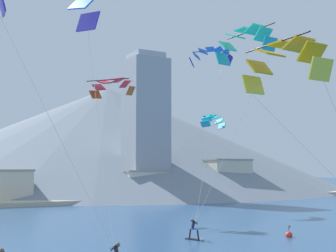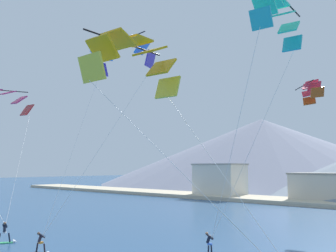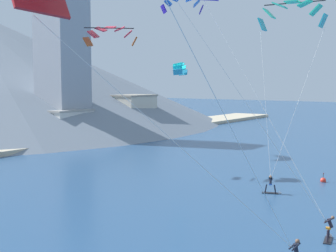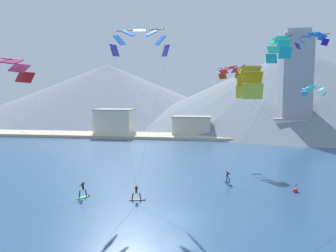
{
  "view_description": "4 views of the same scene",
  "coord_description": "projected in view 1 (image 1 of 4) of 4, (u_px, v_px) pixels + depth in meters",
  "views": [
    {
      "loc": [
        -14.35,
        -19.33,
        5.48
      ],
      "look_at": [
        1.9,
        11.07,
        8.61
      ],
      "focal_mm": 50.0,
      "sensor_mm": 36.0,
      "label": 1
    },
    {
      "loc": [
        20.98,
        -10.77,
        6.39
      ],
      "look_at": [
        -3.76,
        16.92,
        10.45
      ],
      "focal_mm": 40.0,
      "sensor_mm": 36.0,
      "label": 2
    },
    {
      "loc": [
        -33.75,
        -4.05,
        9.86
      ],
      "look_at": [
        0.17,
        19.95,
        5.92
      ],
      "focal_mm": 50.0,
      "sensor_mm": 36.0,
      "label": 3
    },
    {
      "loc": [
        3.28,
        -28.15,
        11.0
      ],
      "look_at": [
        -3.07,
        13.63,
        6.89
      ],
      "focal_mm": 35.0,
      "sensor_mm": 36.0,
      "label": 4
    }
  ],
  "objects": [
    {
      "name": "mountain_peak_central_summit",
      "position": [
        107.0,
        138.0,
        132.38
      ],
      "size": [
        127.21,
        127.21,
        28.26
      ],
      "color": "slate",
      "rests_on": "ground"
    },
    {
      "name": "highrise_tower",
      "position": [
        146.0,
        126.0,
        85.91
      ],
      "size": [
        7.0,
        7.0,
        26.78
      ],
      "color": "#999EA8",
      "rests_on": "ground"
    },
    {
      "name": "shore_building_promenade_mid",
      "position": [
        144.0,
        185.0,
        82.07
      ],
      "size": [
        8.05,
        5.17,
        5.16
      ],
      "color": "silver",
      "rests_on": "ground"
    },
    {
      "name": "parafoil_kite_mid_center",
      "position": [
        284.0,
        60.0,
        29.92
      ],
      "size": [
        10.53,
        6.53,
        12.24
      ],
      "color": "gold"
    },
    {
      "name": "shore_building_quay_east",
      "position": [
        226.0,
        178.0,
        90.87
      ],
      "size": [
        8.59,
        6.66,
        7.28
      ],
      "color": "beige",
      "rests_on": "ground"
    },
    {
      "name": "parafoil_kite_distant_mid_solo",
      "position": [
        112.0,
        85.0,
        54.52
      ],
      "size": [
        4.71,
        5.77,
        2.31
      ],
      "color": "#B54B16"
    },
    {
      "name": "race_marker_buoy",
      "position": [
        289.0,
        235.0,
        37.4
      ],
      "size": [
        0.56,
        0.56,
        1.02
      ],
      "color": "red",
      "rests_on": "ground"
    },
    {
      "name": "parafoil_kite_distant_low_drift",
      "position": [
        213.0,
        120.0,
        61.49
      ],
      "size": [
        4.42,
        3.22,
        1.78
      ],
      "color": "#2996BC"
    },
    {
      "name": "parafoil_kite_near_lead",
      "position": [
        244.0,
        41.0,
        40.5
      ],
      "size": [
        6.34,
        6.54,
        16.21
      ],
      "color": "#1CA3B5"
    },
    {
      "name": "shoreline_strip",
      "position": [
        24.0,
        202.0,
        70.49
      ],
      "size": [
        180.0,
        10.0,
        0.7
      ],
      "primitive_type": "cube",
      "color": "beige",
      "rests_on": "ground"
    },
    {
      "name": "parafoil_kite_distant_high_outer",
      "position": [
        211.0,
        54.0,
        60.82
      ],
      "size": [
        4.97,
        5.09,
        2.34
      ],
      "color": "#1E109D"
    },
    {
      "name": "kitesurfer_near_lead",
      "position": [
        196.0,
        233.0,
        35.86
      ],
      "size": [
        0.96,
        1.77,
        1.74
      ],
      "color": "black",
      "rests_on": "ground"
    }
  ]
}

